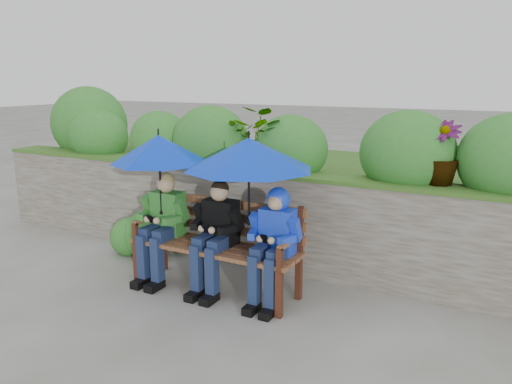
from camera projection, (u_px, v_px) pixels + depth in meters
The scene contains 8 objects.
ground at pixel (251, 292), 4.69m from camera, with size 60.00×60.00×0.00m, color #615F52.
garden_backdrop at pixel (309, 190), 5.92m from camera, with size 8.00×2.88×1.90m.
park_bench at pixel (219, 239), 4.69m from camera, with size 1.65×0.48×0.87m.
boy_left at pixel (162, 221), 4.88m from camera, with size 0.48×0.55×1.08m.
boy_middle at pixel (216, 231), 4.60m from camera, with size 0.47×0.54×1.06m.
boy_right at pixel (274, 236), 4.33m from camera, with size 0.45×0.55×1.05m.
umbrella_left at pixel (159, 149), 4.73m from camera, with size 0.93×0.93×0.84m.
umbrella_right at pixel (249, 154), 4.32m from camera, with size 1.16×1.16×0.84m.
Camera 1 is at (2.10, -3.83, 1.97)m, focal length 35.00 mm.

